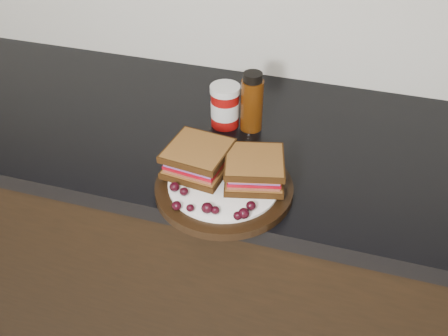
% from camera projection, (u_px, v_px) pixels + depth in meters
% --- Properties ---
extents(base_cabinets, '(3.96, 0.58, 0.86)m').
position_uv_depth(base_cabinets, '(213.00, 259.00, 1.49)').
color(base_cabinets, black).
rests_on(base_cabinets, ground_plane).
extents(countertop, '(3.98, 0.60, 0.04)m').
position_uv_depth(countertop, '(210.00, 135.00, 1.21)').
color(countertop, black).
rests_on(countertop, base_cabinets).
extents(plate, '(0.28, 0.28, 0.02)m').
position_uv_depth(plate, '(224.00, 188.00, 1.01)').
color(plate, black).
rests_on(plate, countertop).
extents(sandwich_left, '(0.13, 0.13, 0.06)m').
position_uv_depth(sandwich_left, '(198.00, 159.00, 1.02)').
color(sandwich_left, brown).
rests_on(sandwich_left, plate).
extents(sandwich_right, '(0.14, 0.14, 0.05)m').
position_uv_depth(sandwich_right, '(254.00, 169.00, 0.99)').
color(sandwich_right, brown).
rests_on(sandwich_right, plate).
extents(grape_0, '(0.02, 0.02, 0.02)m').
position_uv_depth(grape_0, '(175.00, 187.00, 0.98)').
color(grape_0, black).
rests_on(grape_0, plate).
extents(grape_1, '(0.02, 0.02, 0.02)m').
position_uv_depth(grape_1, '(184.00, 192.00, 0.97)').
color(grape_1, black).
rests_on(grape_1, plate).
extents(grape_2, '(0.02, 0.02, 0.02)m').
position_uv_depth(grape_2, '(177.00, 206.00, 0.93)').
color(grape_2, black).
rests_on(grape_2, plate).
extents(grape_3, '(0.02, 0.02, 0.01)m').
position_uv_depth(grape_3, '(190.00, 208.00, 0.93)').
color(grape_3, black).
rests_on(grape_3, plate).
extents(grape_4, '(0.02, 0.02, 0.02)m').
position_uv_depth(grape_4, '(207.00, 208.00, 0.93)').
color(grape_4, black).
rests_on(grape_4, plate).
extents(grape_5, '(0.02, 0.02, 0.02)m').
position_uv_depth(grape_5, '(215.00, 210.00, 0.93)').
color(grape_5, black).
rests_on(grape_5, plate).
extents(grape_6, '(0.02, 0.02, 0.02)m').
position_uv_depth(grape_6, '(238.00, 216.00, 0.91)').
color(grape_6, black).
rests_on(grape_6, plate).
extents(grape_7, '(0.02, 0.02, 0.02)m').
position_uv_depth(grape_7, '(244.00, 213.00, 0.92)').
color(grape_7, black).
rests_on(grape_7, plate).
extents(grape_8, '(0.02, 0.02, 0.02)m').
position_uv_depth(grape_8, '(251.00, 206.00, 0.93)').
color(grape_8, black).
rests_on(grape_8, plate).
extents(grape_9, '(0.02, 0.02, 0.02)m').
position_uv_depth(grape_9, '(249.00, 191.00, 0.97)').
color(grape_9, black).
rests_on(grape_9, plate).
extents(grape_10, '(0.02, 0.02, 0.02)m').
position_uv_depth(grape_10, '(262.00, 183.00, 0.98)').
color(grape_10, black).
rests_on(grape_10, plate).
extents(grape_11, '(0.02, 0.02, 0.02)m').
position_uv_depth(grape_11, '(260.00, 177.00, 1.00)').
color(grape_11, black).
rests_on(grape_11, plate).
extents(grape_12, '(0.02, 0.02, 0.02)m').
position_uv_depth(grape_12, '(260.00, 171.00, 1.02)').
color(grape_12, black).
rests_on(grape_12, plate).
extents(grape_13, '(0.02, 0.02, 0.02)m').
position_uv_depth(grape_13, '(205.00, 155.00, 1.06)').
color(grape_13, black).
rests_on(grape_13, plate).
extents(grape_14, '(0.02, 0.02, 0.01)m').
position_uv_depth(grape_14, '(194.00, 162.00, 1.04)').
color(grape_14, black).
rests_on(grape_14, plate).
extents(grape_15, '(0.02, 0.02, 0.02)m').
position_uv_depth(grape_15, '(194.00, 168.00, 1.02)').
color(grape_15, black).
rests_on(grape_15, plate).
extents(grape_16, '(0.02, 0.02, 0.01)m').
position_uv_depth(grape_16, '(185.00, 173.00, 1.01)').
color(grape_16, black).
rests_on(grape_16, plate).
extents(grape_17, '(0.02, 0.02, 0.02)m').
position_uv_depth(grape_17, '(203.00, 162.00, 1.04)').
color(grape_17, black).
rests_on(grape_17, plate).
extents(grape_18, '(0.02, 0.02, 0.02)m').
position_uv_depth(grape_18, '(187.00, 162.00, 1.04)').
color(grape_18, black).
rests_on(grape_18, plate).
extents(grape_19, '(0.02, 0.02, 0.02)m').
position_uv_depth(grape_19, '(185.00, 165.00, 1.03)').
color(grape_19, black).
rests_on(grape_19, plate).
extents(condiment_jar, '(0.09, 0.09, 0.10)m').
position_uv_depth(condiment_jar, '(225.00, 106.00, 1.18)').
color(condiment_jar, maroon).
rests_on(condiment_jar, countertop).
extents(oil_bottle, '(0.07, 0.07, 0.15)m').
position_uv_depth(oil_bottle, '(252.00, 102.00, 1.15)').
color(oil_bottle, '#441F06').
rests_on(oil_bottle, countertop).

